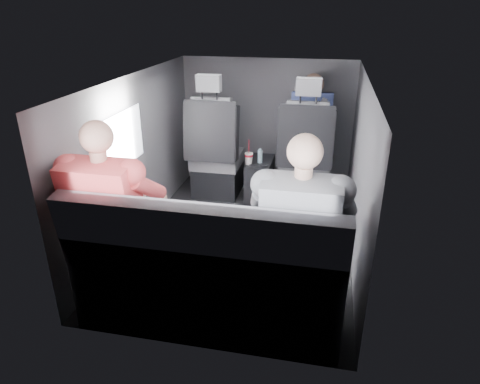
% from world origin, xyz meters
% --- Properties ---
extents(floor, '(2.60, 2.60, 0.00)m').
position_xyz_m(floor, '(0.00, 0.00, 0.00)').
color(floor, black).
rests_on(floor, ground).
extents(ceiling, '(2.60, 2.60, 0.00)m').
position_xyz_m(ceiling, '(0.00, 0.00, 1.35)').
color(ceiling, '#B2B2AD').
rests_on(ceiling, panel_back).
extents(panel_left, '(0.02, 2.60, 1.35)m').
position_xyz_m(panel_left, '(-0.90, 0.00, 0.68)').
color(panel_left, '#56565B').
rests_on(panel_left, floor).
extents(panel_right, '(0.02, 2.60, 1.35)m').
position_xyz_m(panel_right, '(0.90, 0.00, 0.68)').
color(panel_right, '#56565B').
rests_on(panel_right, floor).
extents(panel_front, '(1.80, 0.02, 1.35)m').
position_xyz_m(panel_front, '(0.00, 1.30, 0.68)').
color(panel_front, '#56565B').
rests_on(panel_front, floor).
extents(panel_back, '(1.80, 0.02, 1.35)m').
position_xyz_m(panel_back, '(0.00, -1.30, 0.68)').
color(panel_back, '#56565B').
rests_on(panel_back, floor).
extents(side_window, '(0.02, 0.75, 0.42)m').
position_xyz_m(side_window, '(-0.88, -0.30, 0.90)').
color(side_window, white).
rests_on(side_window, panel_left).
extents(seatbelt, '(0.35, 0.11, 0.59)m').
position_xyz_m(seatbelt, '(0.45, 0.67, 0.80)').
color(seatbelt, black).
rests_on(seatbelt, front_seat_right).
extents(front_seat_left, '(0.52, 0.58, 1.26)m').
position_xyz_m(front_seat_left, '(-0.45, 0.84, 0.40)').
color(front_seat_left, black).
rests_on(front_seat_left, floor).
extents(front_seat_right, '(0.52, 0.58, 1.26)m').
position_xyz_m(front_seat_right, '(0.45, 0.84, 0.40)').
color(front_seat_right, black).
rests_on(front_seat_right, floor).
extents(center_console, '(0.24, 0.48, 0.41)m').
position_xyz_m(center_console, '(0.00, 0.88, 0.20)').
color(center_console, black).
rests_on(center_console, floor).
extents(rear_bench, '(1.60, 0.57, 0.92)m').
position_xyz_m(rear_bench, '(0.00, -1.06, 0.31)').
color(rear_bench, '#5C5C61').
rests_on(rear_bench, floor).
extents(soda_cup, '(0.08, 0.08, 0.25)m').
position_xyz_m(soda_cup, '(-0.09, 0.76, 0.46)').
color(soda_cup, white).
rests_on(soda_cup, center_console).
extents(water_bottle, '(0.05, 0.05, 0.14)m').
position_xyz_m(water_bottle, '(0.01, 0.83, 0.46)').
color(water_bottle, '#B1D7EF').
rests_on(water_bottle, center_console).
extents(laptop_white, '(0.33, 0.33, 0.23)m').
position_xyz_m(laptop_white, '(-0.61, -0.74, 0.63)').
color(laptop_white, white).
rests_on(laptop_white, passenger_rear_left).
extents(laptop_black, '(0.35, 0.32, 0.24)m').
position_xyz_m(laptop_black, '(0.57, -0.82, 0.63)').
color(laptop_black, black).
rests_on(laptop_black, passenger_rear_right).
extents(passenger_rear_left, '(0.53, 0.65, 1.27)m').
position_xyz_m(passenger_rear_left, '(-0.61, -0.97, 0.65)').
color(passenger_rear_left, '#333438').
rests_on(passenger_rear_left, rear_bench).
extents(passenger_rear_right, '(0.53, 0.64, 1.26)m').
position_xyz_m(passenger_rear_right, '(0.53, -0.97, 0.64)').
color(passenger_rear_right, navy).
rests_on(passenger_rear_right, rear_bench).
extents(passenger_front_right, '(0.40, 0.40, 0.81)m').
position_xyz_m(passenger_front_right, '(0.47, 1.10, 0.75)').
color(passenger_front_right, navy).
rests_on(passenger_front_right, front_seat_right).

